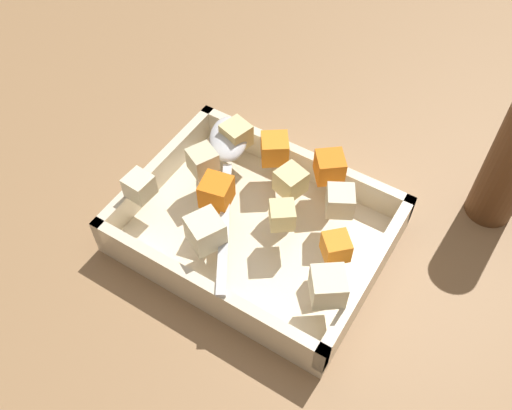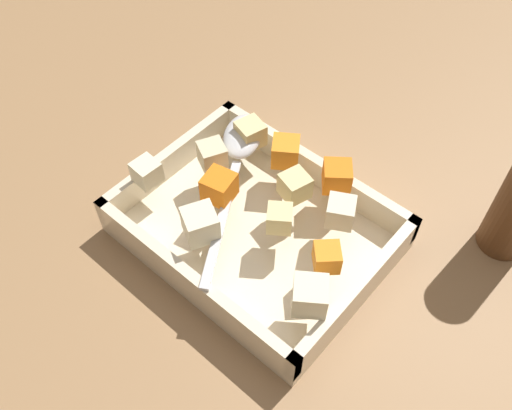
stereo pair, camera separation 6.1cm
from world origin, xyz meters
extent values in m
plane|color=#936D47|center=(0.00, 0.00, 0.00)|extent=(4.00, 4.00, 0.00)
cube|color=beige|center=(-0.02, 0.01, 0.01)|extent=(0.29, 0.22, 0.01)
cube|color=beige|center=(-0.02, -0.09, 0.03)|extent=(0.29, 0.01, 0.04)
cube|color=beige|center=(-0.02, 0.12, 0.03)|extent=(0.29, 0.01, 0.04)
cube|color=beige|center=(-0.15, 0.01, 0.03)|extent=(0.01, 0.22, 0.04)
cube|color=beige|center=(0.12, 0.01, 0.03)|extent=(0.01, 0.22, 0.04)
cube|color=orange|center=(-0.06, 0.00, 0.07)|extent=(0.04, 0.04, 0.03)
cube|color=orange|center=(-0.04, 0.09, 0.07)|extent=(0.04, 0.04, 0.03)
cube|color=orange|center=(0.03, 0.10, 0.07)|extent=(0.04, 0.04, 0.03)
cube|color=orange|center=(0.08, 0.01, 0.07)|extent=(0.04, 0.04, 0.03)
cube|color=beige|center=(-0.04, -0.05, 0.07)|extent=(0.05, 0.05, 0.03)
cube|color=#E0CC89|center=(0.00, 0.06, 0.07)|extent=(0.04, 0.04, 0.03)
cube|color=#E0CC89|center=(0.02, 0.01, 0.07)|extent=(0.04, 0.04, 0.03)
cube|color=beige|center=(0.10, -0.04, 0.07)|extent=(0.05, 0.05, 0.03)
cube|color=beige|center=(-0.14, -0.04, 0.07)|extent=(0.03, 0.03, 0.03)
cube|color=beige|center=(-0.10, 0.03, 0.07)|extent=(0.04, 0.04, 0.03)
cube|color=#E0CC89|center=(-0.09, 0.08, 0.07)|extent=(0.04, 0.04, 0.03)
cube|color=beige|center=(0.06, 0.06, 0.07)|extent=(0.04, 0.04, 0.03)
ellipsoid|color=silver|center=(-0.10, 0.08, 0.06)|extent=(0.08, 0.09, 0.02)
cube|color=silver|center=(-0.03, -0.02, 0.05)|extent=(0.10, 0.15, 0.01)
cylinder|color=brown|center=(0.20, 0.19, 0.08)|extent=(0.05, 0.05, 0.16)
camera|label=1|loc=(0.18, -0.31, 0.55)|focal=39.97mm
camera|label=2|loc=(0.23, -0.27, 0.55)|focal=39.97mm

